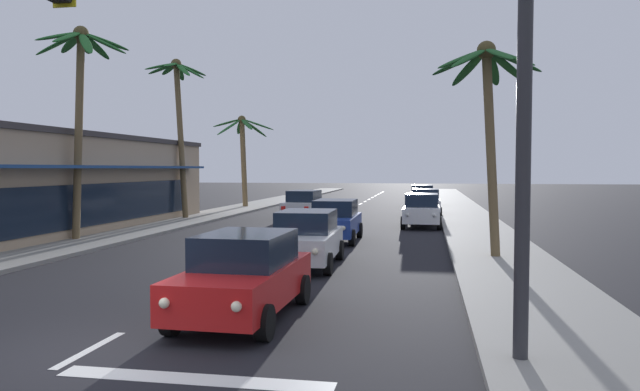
% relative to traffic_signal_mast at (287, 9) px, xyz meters
% --- Properties ---
extents(ground_plane, '(220.00, 220.00, 0.00)m').
position_rel_traffic_signal_mast_xyz_m(ground_plane, '(-3.23, -0.73, -5.43)').
color(ground_plane, black).
extents(sidewalk_right, '(3.20, 110.00, 0.14)m').
position_rel_traffic_signal_mast_xyz_m(sidewalk_right, '(4.57, 19.27, -5.36)').
color(sidewalk_right, gray).
rests_on(sidewalk_right, ground).
extents(sidewalk_left, '(3.20, 110.00, 0.14)m').
position_rel_traffic_signal_mast_xyz_m(sidewalk_left, '(-11.03, 19.27, -5.36)').
color(sidewalk_left, gray).
rests_on(sidewalk_left, ground).
extents(lane_markings, '(4.28, 86.58, 0.01)m').
position_rel_traffic_signal_mast_xyz_m(lane_markings, '(-2.82, 18.92, -5.43)').
color(lane_markings, silver).
rests_on(lane_markings, ground).
extents(traffic_signal_mast, '(11.52, 0.41, 7.49)m').
position_rel_traffic_signal_mast_xyz_m(traffic_signal_mast, '(0.00, 0.00, 0.00)').
color(traffic_signal_mast, '#2D2D33').
rests_on(traffic_signal_mast, ground).
extents(sedan_lead_at_stop_bar, '(2.03, 4.48, 1.68)m').
position_rel_traffic_signal_mast_xyz_m(sedan_lead_at_stop_bar, '(-1.37, 2.10, -4.58)').
color(sedan_lead_at_stop_bar, red).
rests_on(sedan_lead_at_stop_bar, ground).
extents(sedan_third_in_queue, '(2.04, 4.49, 1.68)m').
position_rel_traffic_signal_mast_xyz_m(sedan_third_in_queue, '(-1.40, 8.39, -4.58)').
color(sedan_third_in_queue, silver).
rests_on(sedan_third_in_queue, ground).
extents(sedan_fifth_in_queue, '(1.98, 4.46, 1.68)m').
position_rel_traffic_signal_mast_xyz_m(sedan_fifth_in_queue, '(-1.49, 14.68, -4.58)').
color(sedan_fifth_in_queue, navy).
rests_on(sedan_fifth_in_queue, ground).
extents(sedan_oncoming_far, '(2.13, 4.52, 1.68)m').
position_rel_traffic_signal_mast_xyz_m(sedan_oncoming_far, '(-4.83, 24.74, -4.58)').
color(sedan_oncoming_far, silver).
rests_on(sedan_oncoming_far, ground).
extents(sedan_parked_nearest_kerb, '(2.06, 4.49, 1.68)m').
position_rel_traffic_signal_mast_xyz_m(sedan_parked_nearest_kerb, '(1.84, 37.29, -4.58)').
color(sedan_parked_nearest_kerb, '#4C515B').
rests_on(sedan_parked_nearest_kerb, ground).
extents(sedan_parked_mid_kerb, '(1.97, 4.46, 1.68)m').
position_rel_traffic_signal_mast_xyz_m(sedan_parked_mid_kerb, '(2.12, 28.44, -4.58)').
color(sedan_parked_mid_kerb, silver).
rests_on(sedan_parked_mid_kerb, ground).
extents(sedan_parked_far_kerb, '(1.98, 4.46, 1.68)m').
position_rel_traffic_signal_mast_xyz_m(sedan_parked_far_kerb, '(1.94, 21.26, -4.58)').
color(sedan_parked_far_kerb, silver).
rests_on(sedan_parked_far_kerb, ground).
extents(palm_left_second, '(3.43, 3.62, 8.59)m').
position_rel_traffic_signal_mast_xyz_m(palm_left_second, '(-11.40, 12.54, 1.07)').
color(palm_left_second, brown).
rests_on(palm_left_second, ground).
extents(palm_left_third, '(3.50, 3.59, 9.21)m').
position_rel_traffic_signal_mast_xyz_m(palm_left_third, '(-11.84, 22.98, 1.28)').
color(palm_left_third, brown).
rests_on(palm_left_third, ground).
extents(palm_left_farthest, '(4.90, 4.29, 6.90)m').
position_rel_traffic_signal_mast_xyz_m(palm_left_farthest, '(-11.32, 33.47, -0.59)').
color(palm_left_farthest, brown).
rests_on(palm_left_farthest, ground).
extents(palm_right_second, '(3.55, 3.43, 7.03)m').
position_rel_traffic_signal_mast_xyz_m(palm_right_second, '(4.08, 10.60, -0.03)').
color(palm_right_second, brown).
rests_on(palm_right_second, ground).
extents(storefront_strip_left, '(7.84, 21.84, 4.57)m').
position_rel_traffic_signal_mast_xyz_m(storefront_strip_left, '(-15.34, 15.57, -3.14)').
color(storefront_strip_left, tan).
rests_on(storefront_strip_left, ground).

